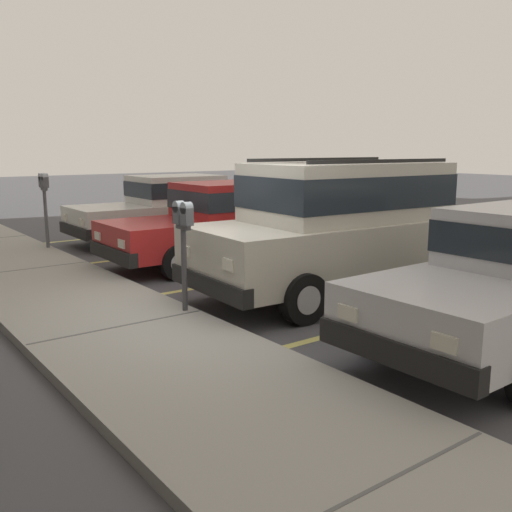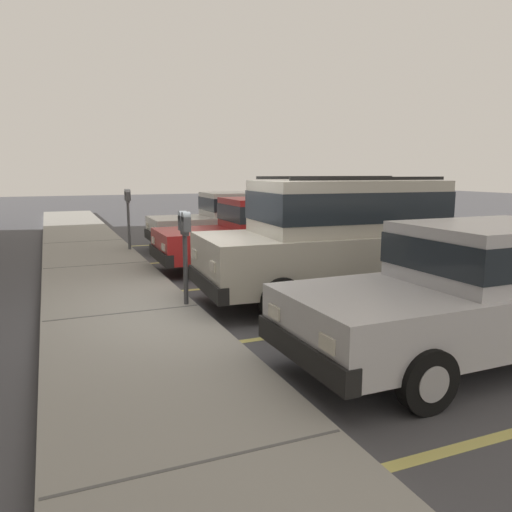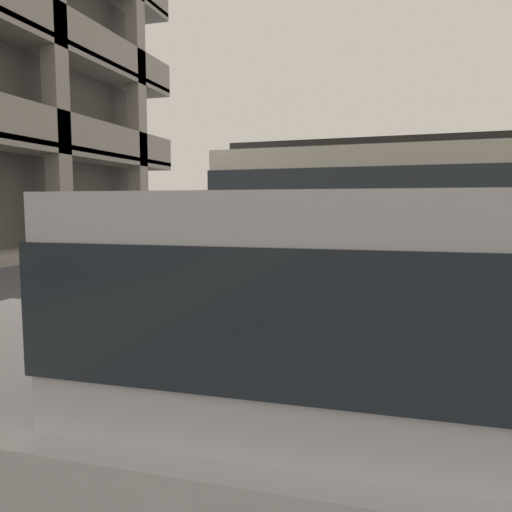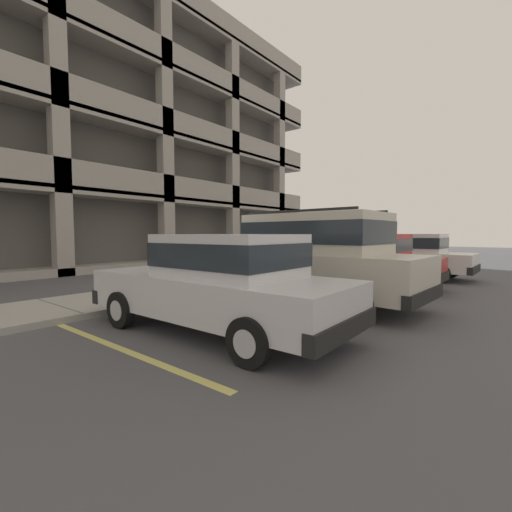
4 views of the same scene
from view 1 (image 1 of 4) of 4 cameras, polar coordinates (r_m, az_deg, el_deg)
ground_plane at (r=7.59m, az=-4.24°, el=-6.44°), size 80.00×80.00×0.10m
sidewalk at (r=6.98m, az=-13.35°, el=-7.32°), size 40.00×2.20×0.12m
parking_stall_lines at (r=9.50m, az=-1.90°, el=-2.54°), size 11.86×4.80×0.01m
silver_suv at (r=8.66m, az=8.85°, el=3.33°), size 2.20×4.87×2.03m
dark_hatchback at (r=11.00m, az=-3.21°, el=3.61°), size 1.89×4.50×1.54m
blue_coupe at (r=13.78m, az=-8.67°, el=4.96°), size 1.89×4.50×1.54m
parking_meter_near at (r=7.26m, az=-7.28°, el=2.63°), size 0.35×0.12×1.41m
parking_meter_far at (r=12.68m, az=-20.41°, el=5.96°), size 0.35×0.12×1.55m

